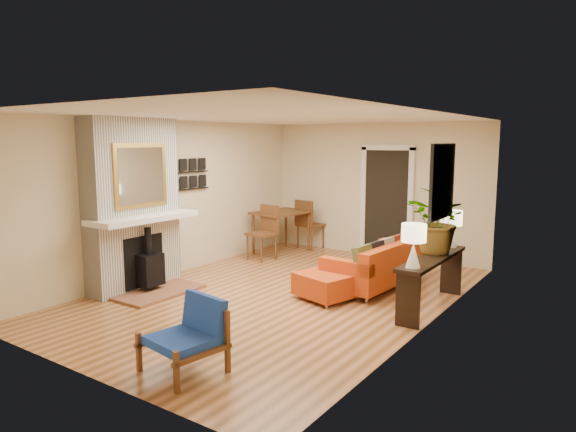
{
  "coord_description": "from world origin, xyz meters",
  "views": [
    {
      "loc": [
        4.27,
        -6.01,
        2.25
      ],
      "look_at": [
        0.0,
        0.2,
        1.15
      ],
      "focal_mm": 32.0,
      "sensor_mm": 36.0,
      "label": 1
    }
  ],
  "objects_px": {
    "ottoman": "(327,284)",
    "blue_chair": "(191,331)",
    "console_table": "(432,267)",
    "lamp_far": "(451,224)",
    "lamp_near": "(414,240)",
    "sofa": "(381,265)",
    "dining_table": "(284,220)",
    "houseplant": "(439,220)"
  },
  "relations": [
    {
      "from": "sofa",
      "to": "lamp_near",
      "type": "relative_size",
      "value": 3.78
    },
    {
      "from": "lamp_far",
      "to": "console_table",
      "type": "bearing_deg",
      "value": -90.0
    },
    {
      "from": "console_table",
      "to": "lamp_far",
      "type": "relative_size",
      "value": 3.43
    },
    {
      "from": "ottoman",
      "to": "lamp_near",
      "type": "xyz_separation_m",
      "value": [
        1.39,
        -0.33,
        0.84
      ]
    },
    {
      "from": "blue_chair",
      "to": "ottoman",
      "type": "bearing_deg",
      "value": 90.89
    },
    {
      "from": "dining_table",
      "to": "houseplant",
      "type": "height_order",
      "value": "houseplant"
    },
    {
      "from": "sofa",
      "to": "dining_table",
      "type": "relative_size",
      "value": 1.04
    },
    {
      "from": "ottoman",
      "to": "blue_chair",
      "type": "bearing_deg",
      "value": -89.11
    },
    {
      "from": "ottoman",
      "to": "dining_table",
      "type": "relative_size",
      "value": 0.47
    },
    {
      "from": "ottoman",
      "to": "lamp_far",
      "type": "xyz_separation_m",
      "value": [
        1.39,
        1.17,
        0.84
      ]
    },
    {
      "from": "lamp_far",
      "to": "blue_chair",
      "type": "bearing_deg",
      "value": -108.9
    },
    {
      "from": "lamp_far",
      "to": "houseplant",
      "type": "xyz_separation_m",
      "value": [
        -0.01,
        -0.53,
        0.12
      ]
    },
    {
      "from": "console_table",
      "to": "lamp_far",
      "type": "xyz_separation_m",
      "value": [
        0.0,
        0.77,
        0.49
      ]
    },
    {
      "from": "sofa",
      "to": "lamp_near",
      "type": "xyz_separation_m",
      "value": [
        1.03,
        -1.37,
        0.72
      ]
    },
    {
      "from": "ottoman",
      "to": "lamp_far",
      "type": "bearing_deg",
      "value": 40.05
    },
    {
      "from": "dining_table",
      "to": "lamp_far",
      "type": "distance_m",
      "value": 3.78
    },
    {
      "from": "sofa",
      "to": "blue_chair",
      "type": "height_order",
      "value": "sofa"
    },
    {
      "from": "dining_table",
      "to": "console_table",
      "type": "height_order",
      "value": "dining_table"
    },
    {
      "from": "dining_table",
      "to": "ottoman",
      "type": "bearing_deg",
      "value": -43.51
    },
    {
      "from": "lamp_far",
      "to": "houseplant",
      "type": "distance_m",
      "value": 0.54
    },
    {
      "from": "blue_chair",
      "to": "houseplant",
      "type": "bearing_deg",
      "value": 68.58
    },
    {
      "from": "ottoman",
      "to": "houseplant",
      "type": "distance_m",
      "value": 1.8
    },
    {
      "from": "ottoman",
      "to": "lamp_far",
      "type": "height_order",
      "value": "lamp_far"
    },
    {
      "from": "sofa",
      "to": "blue_chair",
      "type": "distance_m",
      "value": 3.82
    },
    {
      "from": "ottoman",
      "to": "console_table",
      "type": "distance_m",
      "value": 1.49
    },
    {
      "from": "houseplant",
      "to": "blue_chair",
      "type": "bearing_deg",
      "value": -111.42
    },
    {
      "from": "ottoman",
      "to": "console_table",
      "type": "bearing_deg",
      "value": 16.11
    },
    {
      "from": "sofa",
      "to": "ottoman",
      "type": "relative_size",
      "value": 2.22
    },
    {
      "from": "dining_table",
      "to": "lamp_far",
      "type": "height_order",
      "value": "lamp_far"
    },
    {
      "from": "lamp_near",
      "to": "lamp_far",
      "type": "relative_size",
      "value": 1.0
    },
    {
      "from": "sofa",
      "to": "lamp_far",
      "type": "bearing_deg",
      "value": 6.72
    },
    {
      "from": "blue_chair",
      "to": "lamp_near",
      "type": "xyz_separation_m",
      "value": [
        1.34,
        2.43,
        0.67
      ]
    },
    {
      "from": "ottoman",
      "to": "dining_table",
      "type": "xyz_separation_m",
      "value": [
        -2.25,
        2.14,
        0.46
      ]
    },
    {
      "from": "ottoman",
      "to": "dining_table",
      "type": "height_order",
      "value": "dining_table"
    },
    {
      "from": "lamp_near",
      "to": "houseplant",
      "type": "relative_size",
      "value": 0.59
    },
    {
      "from": "console_table",
      "to": "lamp_far",
      "type": "height_order",
      "value": "lamp_far"
    },
    {
      "from": "lamp_far",
      "to": "lamp_near",
      "type": "bearing_deg",
      "value": -90.0
    },
    {
      "from": "console_table",
      "to": "houseplant",
      "type": "xyz_separation_m",
      "value": [
        -0.01,
        0.24,
        0.61
      ]
    },
    {
      "from": "console_table",
      "to": "lamp_far",
      "type": "bearing_deg",
      "value": 90.0
    },
    {
      "from": "blue_chair",
      "to": "lamp_far",
      "type": "distance_m",
      "value": 4.2
    },
    {
      "from": "blue_chair",
      "to": "houseplant",
      "type": "height_order",
      "value": "houseplant"
    },
    {
      "from": "dining_table",
      "to": "console_table",
      "type": "bearing_deg",
      "value": -25.52
    }
  ]
}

